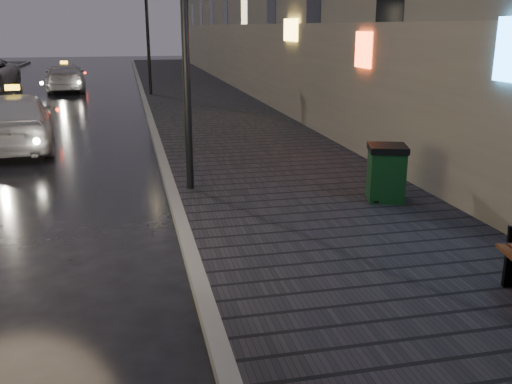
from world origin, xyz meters
TOP-DOWN VIEW (x-y plane):
  - sidewalk at (3.90, 21.00)m, footprint 4.60×58.00m
  - curb at (1.50, 21.00)m, footprint 0.20×58.00m
  - lamp_near at (1.85, 6.00)m, footprint 0.36×0.36m
  - lamp_far at (1.85, 22.00)m, footprint 0.36×0.36m
  - trash_bin at (5.13, 4.47)m, footprint 0.80×0.80m
  - taxi_near at (-2.08, 11.29)m, footprint 2.31×4.69m
  - taxi_mid at (-2.15, 25.69)m, footprint 2.28×4.74m

SIDE VIEW (x-z plane):
  - sidewalk at x=3.90m, z-range 0.00..0.15m
  - curb at x=1.50m, z-range 0.00..0.15m
  - trash_bin at x=5.13m, z-range 0.16..1.15m
  - taxi_mid at x=-2.15m, z-range 0.00..1.33m
  - taxi_near at x=-2.08m, z-range 0.00..1.54m
  - lamp_near at x=1.85m, z-range 0.85..6.13m
  - lamp_far at x=1.85m, z-range 0.85..6.13m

